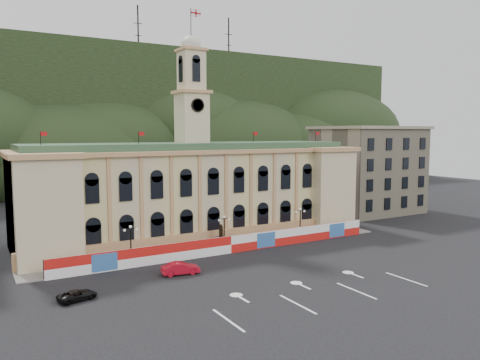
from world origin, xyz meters
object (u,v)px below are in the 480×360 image
red_sedan (180,268)px  statue (221,241)px  lamp_center (224,230)px  black_suv (78,295)px

red_sedan → statue: bearing=-40.3°
lamp_center → black_suv: 25.44m
lamp_center → red_sedan: (-10.27, -7.79, -2.31)m
lamp_center → red_sedan: 13.09m
lamp_center → red_sedan: lamp_center is taller
red_sedan → lamp_center: bearing=-43.7°
lamp_center → red_sedan: size_ratio=1.06×
statue → black_suv: 25.76m
statue → black_suv: size_ratio=0.86×
lamp_center → red_sedan: bearing=-142.8°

